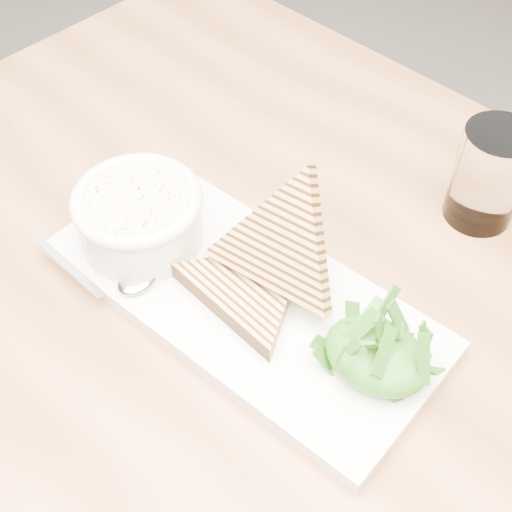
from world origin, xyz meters
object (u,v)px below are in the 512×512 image
Objects in this scene: table_top at (330,366)px; glass_near at (489,176)px; soup_bowl at (140,222)px; platter at (244,296)px.

glass_near reaches higher than table_top.
soup_bowl is at bearing -135.39° from glass_near.
soup_bowl is (-0.23, -0.01, 0.06)m from table_top.
glass_near is (0.13, 0.25, 0.05)m from platter.
table_top is 11.19× the size of glass_near.
soup_bowl is 0.36m from glass_near.
table_top is at bearing -96.74° from glass_near.
table_top is 0.26m from glass_near.
soup_bowl is (-0.12, -0.01, 0.03)m from platter.
platter is 0.28m from glass_near.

